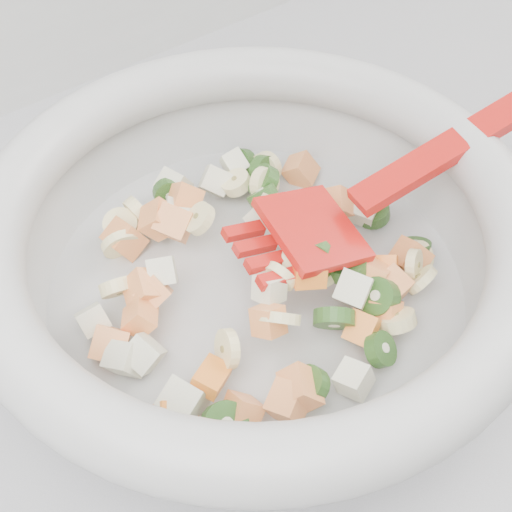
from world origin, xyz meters
TOP-DOWN VIEW (x-y plane):
  - mixing_bowl at (0.08, 1.41)m, footprint 0.48×0.38m

SIDE VIEW (x-z plane):
  - mixing_bowl at x=0.08m, z-range 0.89..1.02m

